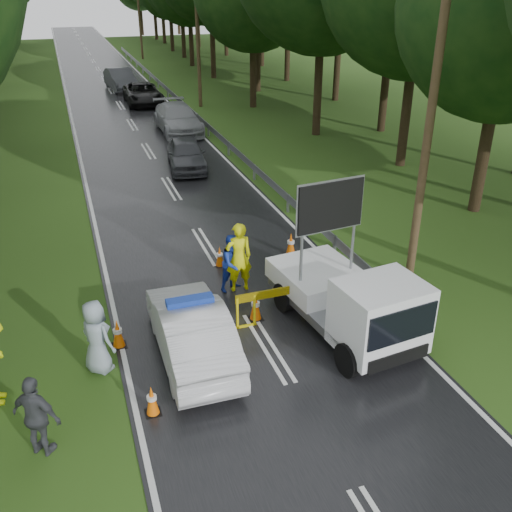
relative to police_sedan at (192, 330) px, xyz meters
name	(u,v)px	position (x,y,z in m)	size (l,w,h in m)	color
ground	(268,347)	(1.79, -0.23, -0.72)	(160.00, 160.00, 0.00)	#244012
road	(120,106)	(1.79, 29.77, -0.71)	(7.00, 140.00, 0.02)	black
guardrail	(174,95)	(5.49, 29.44, -0.17)	(0.12, 60.06, 0.70)	gray
utility_pole_near	(432,105)	(6.99, 1.77, 4.35)	(1.40, 0.24, 10.00)	#44361F
utility_pole_mid	(197,27)	(6.99, 27.77, 4.35)	(1.40, 0.24, 10.00)	#44361F
utility_pole_far	(139,8)	(6.99, 53.77, 4.35)	(1.40, 0.24, 10.00)	#44361F
police_sedan	(192,330)	(0.00, 0.00, 0.00)	(1.54, 4.34, 1.57)	silver
work_truck	(351,301)	(3.88, -0.41, 0.27)	(2.54, 4.79, 3.66)	gray
barrier	(280,296)	(2.47, 0.77, 0.02)	(2.37, 0.10, 0.98)	yellow
officer	(239,257)	(1.97, 2.66, 0.31)	(0.75, 0.49, 2.06)	#FAFF0D
civilian	(233,263)	(1.84, 2.77, 0.12)	(0.81, 0.63, 1.67)	#1A35AB
bystander_mid	(37,417)	(-3.35, -2.06, 0.14)	(1.00, 0.42, 1.71)	#414349
bystander_right	(97,337)	(-2.11, 0.15, 0.17)	(0.87, 0.57, 1.78)	#8B9BA7
queue_car_first	(186,154)	(3.04, 14.32, -0.02)	(1.64, 4.08, 1.39)	#3D3F45
queue_car_second	(178,118)	(4.08, 21.24, 0.05)	(2.16, 5.32, 1.54)	#929399
queue_car_third	(143,94)	(3.41, 29.80, -0.01)	(2.35, 5.10, 1.42)	black
queue_car_fourth	(120,79)	(2.59, 35.88, 0.09)	(1.70, 4.89, 1.61)	#3B3D42
cone_near_left	(152,401)	(-1.23, -1.68, -0.38)	(0.33, 0.33, 0.69)	black
cone_center	(256,307)	(1.91, 1.04, -0.34)	(0.36, 0.36, 0.77)	black
cone_far	(220,257)	(1.84, 4.27, -0.40)	(0.31, 0.31, 0.66)	black
cone_left_mid	(118,334)	(-1.61, 0.94, -0.35)	(0.35, 0.35, 0.75)	black
cone_right	(291,245)	(4.19, 4.27, -0.34)	(0.37, 0.37, 0.78)	black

